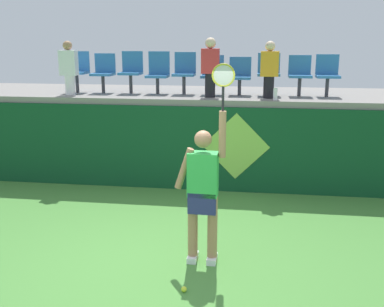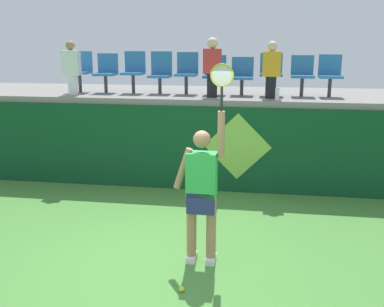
{
  "view_description": "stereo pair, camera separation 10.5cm",
  "coord_description": "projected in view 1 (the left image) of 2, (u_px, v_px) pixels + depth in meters",
  "views": [
    {
      "loc": [
        1.18,
        -5.37,
        2.89
      ],
      "look_at": [
        0.27,
        1.09,
        1.22
      ],
      "focal_mm": 42.69,
      "sensor_mm": 36.0,
      "label": 1
    },
    {
      "loc": [
        1.28,
        -5.35,
        2.89
      ],
      "look_at": [
        0.27,
        1.09,
        1.22
      ],
      "focal_mm": 42.69,
      "sensor_mm": 36.0,
      "label": 2
    }
  ],
  "objects": [
    {
      "name": "spectator_1",
      "position": [
        210.0,
        66.0,
        8.78
      ],
      "size": [
        0.34,
        0.21,
        1.13
      ],
      "color": "black",
      "rests_on": "spectator_platform"
    },
    {
      "name": "wall_signage_mount",
      "position": [
        235.0,
        192.0,
        8.79
      ],
      "size": [
        1.27,
        0.01,
        1.53
      ],
      "color": "#0F4223",
      "rests_on": "ground_plane"
    },
    {
      "name": "ground_plane",
      "position": [
        160.0,
        263.0,
        6.02
      ],
      "size": [
        40.0,
        40.0,
        0.0
      ],
      "primitive_type": "plane",
      "color": "#478438"
    },
    {
      "name": "water_bottle",
      "position": [
        275.0,
        94.0,
        8.48
      ],
      "size": [
        0.08,
        0.08,
        0.22
      ],
      "primitive_type": "cylinder",
      "color": "white",
      "rests_on": "spectator_platform"
    },
    {
      "name": "stadium_chair_1",
      "position": [
        104.0,
        71.0,
        9.56
      ],
      "size": [
        0.44,
        0.42,
        0.81
      ],
      "color": "#38383D",
      "rests_on": "spectator_platform"
    },
    {
      "name": "stadium_chair_9",
      "position": [
        327.0,
        73.0,
        8.94
      ],
      "size": [
        0.44,
        0.42,
        0.81
      ],
      "color": "#38383D",
      "rests_on": "spectator_platform"
    },
    {
      "name": "stadium_chair_0",
      "position": [
        78.0,
        69.0,
        9.63
      ],
      "size": [
        0.44,
        0.42,
        0.85
      ],
      "color": "#38383D",
      "rests_on": "spectator_platform"
    },
    {
      "name": "stadium_chair_8",
      "position": [
        300.0,
        73.0,
        9.01
      ],
      "size": [
        0.44,
        0.42,
        0.79
      ],
      "color": "#38383D",
      "rests_on": "spectator_platform"
    },
    {
      "name": "spectator_2",
      "position": [
        269.0,
        69.0,
        8.64
      ],
      "size": [
        0.34,
        0.2,
        1.07
      ],
      "color": "black",
      "rests_on": "spectator_platform"
    },
    {
      "name": "spectator_0",
      "position": [
        69.0,
        67.0,
        9.17
      ],
      "size": [
        0.34,
        0.2,
        1.07
      ],
      "color": "white",
      "rests_on": "spectator_platform"
    },
    {
      "name": "stadium_chair_2",
      "position": [
        131.0,
        70.0,
        9.47
      ],
      "size": [
        0.44,
        0.42,
        0.86
      ],
      "color": "#38383D",
      "rests_on": "spectator_platform"
    },
    {
      "name": "court_back_wall",
      "position": [
        193.0,
        148.0,
        8.8
      ],
      "size": [
        12.03,
        0.2,
        1.63
      ],
      "primitive_type": "cube",
      "color": "#0F4223",
      "rests_on": "ground_plane"
    },
    {
      "name": "stadium_chair_5",
      "position": [
        212.0,
        73.0,
        9.25
      ],
      "size": [
        0.44,
        0.42,
        0.79
      ],
      "color": "#38383D",
      "rests_on": "spectator_platform"
    },
    {
      "name": "spectator_platform",
      "position": [
        200.0,
        95.0,
        9.76
      ],
      "size": [
        12.03,
        2.55,
        0.12
      ],
      "primitive_type": "cube",
      "color": "gray",
      "rests_on": "court_back_wall"
    },
    {
      "name": "stadium_chair_7",
      "position": [
        269.0,
        71.0,
        9.09
      ],
      "size": [
        0.44,
        0.42,
        0.83
      ],
      "color": "#38383D",
      "rests_on": "spectator_platform"
    },
    {
      "name": "stadium_chair_3",
      "position": [
        158.0,
        71.0,
        9.41
      ],
      "size": [
        0.44,
        0.42,
        0.86
      ],
      "color": "#38383D",
      "rests_on": "spectator_platform"
    },
    {
      "name": "tennis_player",
      "position": [
        203.0,
        189.0,
        5.82
      ],
      "size": [
        0.75,
        0.27,
        2.59
      ],
      "color": "white",
      "rests_on": "ground_plane"
    },
    {
      "name": "stadium_chair_4",
      "position": [
        184.0,
        71.0,
        9.32
      ],
      "size": [
        0.44,
        0.42,
        0.84
      ],
      "color": "#38383D",
      "rests_on": "spectator_platform"
    },
    {
      "name": "tennis_ball",
      "position": [
        184.0,
        289.0,
        5.32
      ],
      "size": [
        0.07,
        0.07,
        0.07
      ],
      "primitive_type": "sphere",
      "color": "#D1E533",
      "rests_on": "ground_plane"
    },
    {
      "name": "stadium_chair_6",
      "position": [
        240.0,
        74.0,
        9.18
      ],
      "size": [
        0.44,
        0.42,
        0.75
      ],
      "color": "#38383D",
      "rests_on": "spectator_platform"
    }
  ]
}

